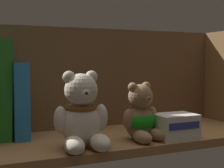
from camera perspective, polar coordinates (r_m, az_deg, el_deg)
name	(u,v)px	position (r cm, az deg, el deg)	size (l,w,h in cm)	color
shelf_board	(103,141)	(80.80, -1.53, -9.88)	(81.49, 24.97, 2.00)	olive
shelf_back_panel	(85,82)	(90.86, -4.69, 0.39)	(83.89, 1.20, 29.35)	brown
book_6	(2,89)	(82.25, -18.48, -0.90)	(3.29, 11.05, 23.29)	#277425
book_7	(18,100)	(82.93, -15.94, -2.66)	(3.52, 13.10, 17.95)	#2677C2
teddy_bear_larger	(82,115)	(69.65, -5.27, -5.43)	(11.90, 12.06, 16.36)	beige
teddy_bear_smaller	(141,117)	(77.50, 5.00, -5.73)	(10.00, 10.71, 13.47)	#93704C
small_product_box	(175,126)	(80.09, 10.92, -7.20)	(9.74, 7.27, 5.83)	silver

